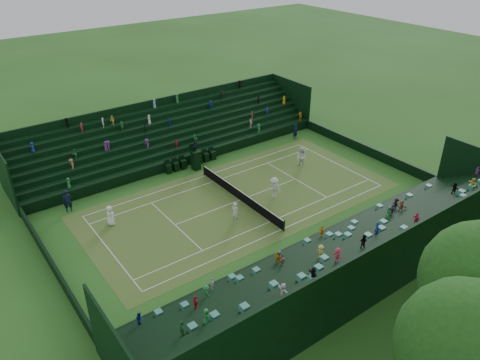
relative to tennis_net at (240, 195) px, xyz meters
The scene contains 17 objects.
ground 0.53m from the tennis_net, ahead, with size 160.00×160.00×0.00m, color #26581B.
court_surface 0.52m from the tennis_net, ahead, with size 12.97×26.77×0.01m, color #367C29.
perimeter_wall_north 15.89m from the tennis_net, 90.00° to the left, with size 17.17×0.20×1.00m, color black.
perimeter_wall_south 15.89m from the tennis_net, 90.00° to the right, with size 17.17×0.20×1.00m, color black.
perimeter_wall_east 8.49m from the tennis_net, ahead, with size 0.20×31.77×1.00m, color black.
perimeter_wall_west 8.49m from the tennis_net, behind, with size 0.20×31.77×1.00m, color black.
north_grandstand 12.70m from the tennis_net, ahead, with size 6.60×32.00×4.90m.
south_grandstand 12.70m from the tennis_net, behind, with size 6.60×32.00×4.90m.
tennis_net is the anchor object (origin of this frame).
umpire_chair 7.28m from the tennis_net, behind, with size 0.92×0.92×2.91m.
courtside_chairs 8.12m from the tennis_net, behind, with size 0.59×5.55×1.27m.
player_near_west 10.87m from the tennis_net, 106.22° to the right, with size 0.83×0.54×1.71m, color white.
player_near_east 3.37m from the tennis_net, 42.69° to the right, with size 0.66×0.43×1.81m, color silver.
player_far_west 8.73m from the tennis_net, 100.64° to the left, with size 0.99×0.77×2.03m, color white.
player_far_east 3.04m from the tennis_net, 64.26° to the left, with size 1.23×0.71×1.91m, color silver.
line_judge_north 14.44m from the tennis_net, 118.85° to the left, with size 0.63×0.41×1.72m, color black.
line_judge_south 14.29m from the tennis_net, 119.23° to the right, with size 0.71×0.47×1.96m, color black.
Camera 1 is at (27.85, -20.34, 21.05)m, focal length 35.00 mm.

